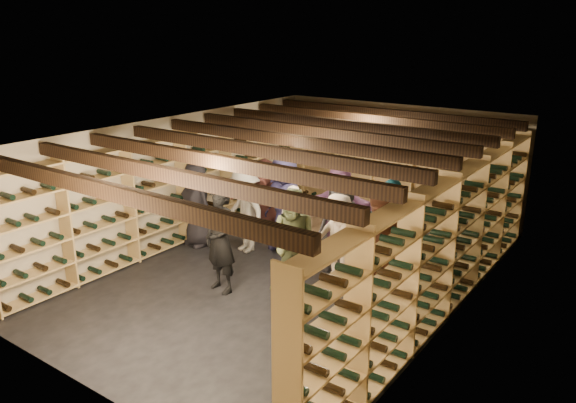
# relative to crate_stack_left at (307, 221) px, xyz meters

# --- Properties ---
(ground) EXTENTS (8.00, 8.00, 0.00)m
(ground) POSITION_rel_crate_stack_left_xyz_m (0.71, -1.48, -0.34)
(ground) COLOR black
(ground) RESTS_ON ground
(walls) EXTENTS (5.52, 8.02, 2.40)m
(walls) POSITION_rel_crate_stack_left_xyz_m (0.71, -1.48, 0.86)
(walls) COLOR #BCB092
(walls) RESTS_ON ground
(ceiling) EXTENTS (5.50, 8.00, 0.01)m
(ceiling) POSITION_rel_crate_stack_left_xyz_m (0.71, -1.48, 2.06)
(ceiling) COLOR beige
(ceiling) RESTS_ON walls
(ceiling_joists) EXTENTS (5.40, 7.12, 0.18)m
(ceiling_joists) POSITION_rel_crate_stack_left_xyz_m (0.71, -1.48, 1.92)
(ceiling_joists) COLOR black
(ceiling_joists) RESTS_ON ground
(wine_rack_left) EXTENTS (0.32, 7.50, 2.15)m
(wine_rack_left) POSITION_rel_crate_stack_left_xyz_m (-1.86, -1.48, 0.74)
(wine_rack_left) COLOR tan
(wine_rack_left) RESTS_ON ground
(wine_rack_right) EXTENTS (0.32, 7.50, 2.15)m
(wine_rack_right) POSITION_rel_crate_stack_left_xyz_m (3.28, -1.48, 0.74)
(wine_rack_right) COLOR tan
(wine_rack_right) RESTS_ON ground
(wine_rack_back) EXTENTS (4.70, 0.30, 2.15)m
(wine_rack_back) POSITION_rel_crate_stack_left_xyz_m (0.71, 2.35, 0.73)
(wine_rack_back) COLOR tan
(wine_rack_back) RESTS_ON ground
(crate_stack_left) EXTENTS (0.51, 0.35, 0.68)m
(crate_stack_left) POSITION_rel_crate_stack_left_xyz_m (0.00, 0.00, 0.00)
(crate_stack_left) COLOR tan
(crate_stack_left) RESTS_ON ground
(crate_stack_right) EXTENTS (0.55, 0.42, 0.34)m
(crate_stack_right) POSITION_rel_crate_stack_left_xyz_m (1.41, -0.18, -0.17)
(crate_stack_right) COLOR tan
(crate_stack_right) RESTS_ON ground
(crate_loose) EXTENTS (0.55, 0.42, 0.17)m
(crate_loose) POSITION_rel_crate_stack_left_xyz_m (0.78, 1.25, -0.25)
(crate_loose) COLOR tan
(crate_loose) RESTS_ON ground
(person_0) EXTENTS (0.88, 0.68, 1.61)m
(person_0) POSITION_rel_crate_stack_left_xyz_m (-1.47, -1.52, 0.47)
(person_0) COLOR black
(person_0) RESTS_ON ground
(person_1) EXTENTS (0.68, 0.50, 1.69)m
(person_1) POSITION_rel_crate_stack_left_xyz_m (0.21, -2.70, 0.51)
(person_1) COLOR black
(person_1) RESTS_ON ground
(person_2) EXTENTS (0.96, 0.83, 1.69)m
(person_2) POSITION_rel_crate_stack_left_xyz_m (1.20, -2.14, 0.51)
(person_2) COLOR #57633B
(person_2) RESTS_ON ground
(person_3) EXTENTS (1.01, 0.63, 1.52)m
(person_3) POSITION_rel_crate_stack_left_xyz_m (1.56, -1.47, 0.42)
(person_3) COLOR beige
(person_3) RESTS_ON ground
(person_4) EXTENTS (1.15, 0.75, 1.83)m
(person_4) POSITION_rel_crate_stack_left_xyz_m (2.32, -1.19, 0.57)
(person_4) COLOR #1C697F
(person_4) RESTS_ON ground
(person_5) EXTENTS (1.60, 0.85, 1.64)m
(person_5) POSITION_rel_crate_stack_left_xyz_m (-0.52, -0.68, 0.48)
(person_5) COLOR brown
(person_5) RESTS_ON ground
(person_6) EXTENTS (1.01, 0.79, 1.81)m
(person_6) POSITION_rel_crate_stack_left_xyz_m (0.03, -0.77, 0.56)
(person_6) COLOR #211E41
(person_6) RESTS_ON ground
(person_7) EXTENTS (0.63, 0.51, 1.50)m
(person_7) POSITION_rel_crate_stack_left_xyz_m (0.71, -1.47, 0.41)
(person_7) COLOR gray
(person_7) RESTS_ON ground
(person_8) EXTENTS (1.10, 0.99, 1.86)m
(person_8) POSITION_rel_crate_stack_left_xyz_m (2.61, -1.98, 0.59)
(person_8) COLOR #4C2617
(person_8) RESTS_ON ground
(person_9) EXTENTS (1.13, 0.83, 1.56)m
(person_9) POSITION_rel_crate_stack_left_xyz_m (-0.55, -1.23, 0.44)
(person_9) COLOR #AFAB9F
(person_9) RESTS_ON ground
(person_11) EXTENTS (1.58, 0.91, 1.63)m
(person_11) POSITION_rel_crate_stack_left_xyz_m (0.84, -0.22, 0.47)
(person_11) COLOR #855082
(person_11) RESTS_ON ground
(person_12) EXTENTS (0.85, 0.59, 1.68)m
(person_12) POSITION_rel_crate_stack_left_xyz_m (1.33, -0.97, 0.50)
(person_12) COLOR #38373C
(person_12) RESTS_ON ground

